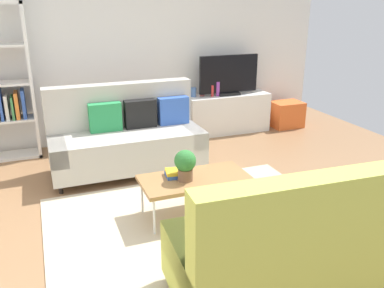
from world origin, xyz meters
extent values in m
plane|color=#936B47|center=(0.00, 0.00, 0.00)|extent=(7.68, 7.68, 0.00)
cube|color=white|center=(0.00, 2.80, 1.45)|extent=(6.40, 0.12, 2.90)
cube|color=beige|center=(-0.04, -0.17, 0.01)|extent=(2.90, 2.20, 0.01)
cube|color=#B2ADA3|center=(-0.39, 1.38, 0.32)|extent=(1.90, 0.85, 0.44)
cube|color=#B2ADA3|center=(-0.39, 1.70, 0.82)|extent=(1.90, 0.21, 0.56)
cube|color=#B2ADA3|center=(0.46, 1.38, 0.43)|extent=(0.20, 0.84, 0.22)
cube|color=#B2ADA3|center=(-1.24, 1.37, 0.43)|extent=(0.20, 0.84, 0.22)
cylinder|color=black|center=(0.49, 1.04, 0.05)|extent=(0.05, 0.05, 0.10)
cylinder|color=black|center=(-1.25, 1.03, 0.05)|extent=(0.05, 0.05, 0.10)
cylinder|color=black|center=(0.48, 1.72, 0.05)|extent=(0.05, 0.05, 0.10)
cylinder|color=black|center=(-1.26, 1.71, 0.05)|extent=(0.05, 0.05, 0.10)
cube|color=#3359B2|center=(0.28, 1.52, 0.72)|extent=(0.40, 0.14, 0.36)
cube|color=black|center=(-0.17, 1.52, 0.72)|extent=(0.40, 0.14, 0.36)
cube|color=#288C4C|center=(-0.62, 1.51, 0.72)|extent=(0.40, 0.14, 0.36)
cube|color=#C1CC51|center=(0.31, -1.32, 0.32)|extent=(1.94, 0.93, 0.44)
cube|color=#C1CC51|center=(0.30, -1.64, 0.82)|extent=(1.91, 0.29, 0.56)
cube|color=#C1CC51|center=(-0.53, -1.28, 0.43)|extent=(0.24, 0.85, 0.22)
cylinder|color=black|center=(-0.54, -0.94, 0.05)|extent=(0.05, 0.05, 0.10)
cylinder|color=black|center=(1.20, -1.03, 0.05)|extent=(0.05, 0.05, 0.10)
cube|color=#288C4C|center=(-0.36, -1.43, 0.72)|extent=(0.41, 0.16, 0.36)
cube|color=#3359B2|center=(0.09, -1.45, 0.72)|extent=(0.41, 0.16, 0.36)
cube|color=#9E7042|center=(0.01, 0.03, 0.40)|extent=(1.10, 0.56, 0.04)
cylinder|color=silver|center=(-0.49, 0.26, 0.19)|extent=(0.02, 0.02, 0.38)
cylinder|color=silver|center=(0.51, 0.26, 0.19)|extent=(0.02, 0.02, 0.38)
cylinder|color=silver|center=(-0.49, -0.20, 0.19)|extent=(0.02, 0.02, 0.38)
cylinder|color=silver|center=(0.51, -0.20, 0.19)|extent=(0.02, 0.02, 0.38)
cube|color=silver|center=(1.53, 2.46, 0.32)|extent=(1.40, 0.44, 0.64)
cube|color=black|center=(1.53, 2.44, 0.66)|extent=(0.36, 0.20, 0.04)
cube|color=black|center=(1.53, 2.44, 0.98)|extent=(1.00, 0.05, 0.60)
cube|color=white|center=(-1.44, 2.48, 1.05)|extent=(0.04, 0.36, 2.10)
cube|color=white|center=(-1.97, 2.48, 0.02)|extent=(1.10, 0.36, 0.04)
cube|color=#3359B2|center=(-1.85, 2.48, 0.78)|extent=(0.03, 0.29, 0.43)
cube|color=silver|center=(-1.79, 2.48, 0.73)|extent=(0.04, 0.29, 0.34)
cube|color=#3F8C4C|center=(-1.71, 2.48, 0.72)|extent=(0.03, 0.29, 0.31)
cube|color=orange|center=(-1.66, 2.48, 0.75)|extent=(0.05, 0.29, 0.36)
cube|color=#3359B2|center=(-1.57, 2.48, 0.76)|extent=(0.04, 0.29, 0.39)
cube|color=orange|center=(2.63, 2.36, 0.22)|extent=(0.52, 0.40, 0.44)
cylinder|color=brown|center=(-0.10, 0.00, 0.48)|extent=(0.15, 0.15, 0.12)
sphere|color=#2D7233|center=(-0.10, 0.00, 0.63)|extent=(0.22, 0.22, 0.22)
cube|color=#3359B2|center=(-0.14, 0.12, 0.44)|extent=(0.25, 0.20, 0.04)
cube|color=gold|center=(-0.14, 0.12, 0.47)|extent=(0.27, 0.22, 0.03)
cylinder|color=#4C72B2|center=(0.95, 2.51, 0.71)|extent=(0.09, 0.09, 0.15)
cylinder|color=#B24C4C|center=(1.10, 2.51, 0.72)|extent=(0.08, 0.08, 0.16)
cylinder|color=red|center=(1.24, 2.42, 0.73)|extent=(0.05, 0.05, 0.18)
cylinder|color=purple|center=(1.34, 2.42, 0.75)|extent=(0.06, 0.06, 0.23)
camera|label=1|loc=(-1.36, -3.49, 2.12)|focal=38.30mm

